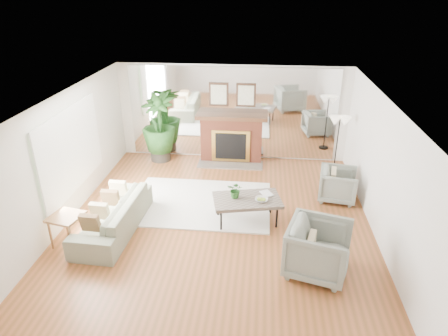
# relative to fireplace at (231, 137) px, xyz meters

# --- Properties ---
(ground) EXTENTS (7.00, 7.00, 0.00)m
(ground) POSITION_rel_fireplace_xyz_m (0.00, -3.26, -0.66)
(ground) COLOR brown
(ground) RESTS_ON ground
(wall_left) EXTENTS (0.02, 7.00, 2.50)m
(wall_left) POSITION_rel_fireplace_xyz_m (-2.99, -3.26, 0.59)
(wall_left) COLOR silver
(wall_left) RESTS_ON ground
(wall_right) EXTENTS (0.02, 7.00, 2.50)m
(wall_right) POSITION_rel_fireplace_xyz_m (2.99, -3.26, 0.59)
(wall_right) COLOR silver
(wall_right) RESTS_ON ground
(wall_back) EXTENTS (6.00, 0.02, 2.50)m
(wall_back) POSITION_rel_fireplace_xyz_m (0.00, 0.23, 0.59)
(wall_back) COLOR silver
(wall_back) RESTS_ON ground
(mirror_panel) EXTENTS (5.40, 0.04, 2.40)m
(mirror_panel) POSITION_rel_fireplace_xyz_m (0.00, 0.21, 0.59)
(mirror_panel) COLOR silver
(mirror_panel) RESTS_ON wall_back
(window_panel) EXTENTS (0.04, 2.40, 1.50)m
(window_panel) POSITION_rel_fireplace_xyz_m (-2.96, -2.86, 0.69)
(window_panel) COLOR #B2E09E
(window_panel) RESTS_ON wall_left
(fireplace) EXTENTS (1.85, 0.83, 2.05)m
(fireplace) POSITION_rel_fireplace_xyz_m (0.00, 0.00, 0.00)
(fireplace) COLOR brown
(fireplace) RESTS_ON ground
(area_rug) EXTENTS (2.98, 2.14, 0.03)m
(area_rug) POSITION_rel_fireplace_xyz_m (-0.46, -2.38, -0.64)
(area_rug) COLOR white
(area_rug) RESTS_ON ground
(coffee_table) EXTENTS (1.44, 1.03, 0.52)m
(coffee_table) POSITION_rel_fireplace_xyz_m (0.56, -3.00, -0.18)
(coffee_table) COLOR #695E52
(coffee_table) RESTS_ON ground
(sofa) EXTENTS (0.96, 2.24, 0.64)m
(sofa) POSITION_rel_fireplace_xyz_m (-1.98, -3.55, -0.34)
(sofa) COLOR gray
(sofa) RESTS_ON ground
(armchair_back) EXTENTS (0.90, 0.88, 0.72)m
(armchair_back) POSITION_rel_fireplace_xyz_m (2.49, -1.89, -0.30)
(armchair_back) COLOR gray
(armchair_back) RESTS_ON ground
(armchair_front) EXTENTS (1.21, 1.19, 0.89)m
(armchair_front) POSITION_rel_fireplace_xyz_m (1.78, -4.41, -0.21)
(armchair_front) COLOR gray
(armchair_front) RESTS_ON ground
(side_table) EXTENTS (0.64, 0.64, 0.61)m
(side_table) POSITION_rel_fireplace_xyz_m (-2.62, -4.09, -0.15)
(side_table) COLOR olive
(side_table) RESTS_ON ground
(potted_ficus) EXTENTS (1.10, 1.10, 1.83)m
(potted_ficus) POSITION_rel_fireplace_xyz_m (-1.89, -0.16, 0.32)
(potted_ficus) COLOR #2A261E
(potted_ficus) RESTS_ON ground
(floor_lamp) EXTENTS (0.50, 0.28, 1.54)m
(floor_lamp) POSITION_rel_fireplace_xyz_m (2.59, -0.74, 0.66)
(floor_lamp) COLOR black
(floor_lamp) RESTS_ON ground
(tabletop_plant) EXTENTS (0.36, 0.34, 0.33)m
(tabletop_plant) POSITION_rel_fireplace_xyz_m (0.33, -2.98, 0.03)
(tabletop_plant) COLOR #2D6224
(tabletop_plant) RESTS_ON coffee_table
(fruit_bowl) EXTENTS (0.27, 0.27, 0.06)m
(fruit_bowl) POSITION_rel_fireplace_xyz_m (0.84, -3.07, -0.11)
(fruit_bowl) COLOR olive
(fruit_bowl) RESTS_ON coffee_table
(book) EXTENTS (0.30, 0.33, 0.02)m
(book) POSITION_rel_fireplace_xyz_m (0.85, -2.82, -0.13)
(book) COLOR olive
(book) RESTS_ON coffee_table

